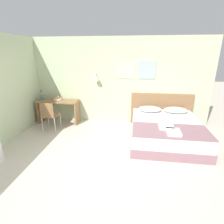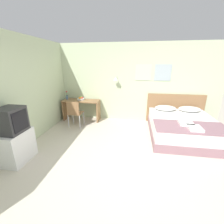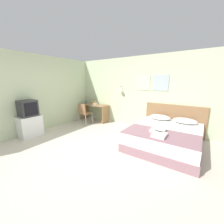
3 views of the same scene
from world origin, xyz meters
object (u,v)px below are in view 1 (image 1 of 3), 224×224
Objects in this scene: throw_blanket at (171,131)px; flower_vase at (42,96)px; desk at (58,107)px; fruit_bowl at (58,99)px; pillow_left at (150,109)px; folded_towel_mid_bed at (174,132)px; pillow_right at (176,110)px; desk_chair at (49,114)px; folded_towel_near_foot at (166,126)px; headboard at (161,109)px; bed at (165,131)px.

flower_vase is at bearing 159.56° from throw_blanket.
flower_vase reaches higher than desk.
fruit_bowl is at bearing 156.51° from throw_blanket.
folded_towel_mid_bed is (0.41, -1.49, -0.02)m from pillow_left.
fruit_bowl is (-3.33, 1.58, 0.21)m from folded_towel_mid_bed.
pillow_right is at bearing 77.17° from folded_towel_mid_bed.
desk is at bearing -64.26° from fruit_bowl.
desk_chair is 2.80× the size of flower_vase.
fruit_bowl reaches higher than folded_towel_near_foot.
pillow_right reaches higher than throw_blanket.
flower_vase reaches higher than headboard.
fruit_bowl reaches higher than bed.
headboard is 3.28m from desk.
pillow_left is at bearing 12.53° from desk_chair.
desk is 0.26m from fruit_bowl.
headboard reaches higher than throw_blanket.
pillow_right is at bearing 63.64° from bed.
headboard reaches higher than bed.
desk_chair is at bearing -169.98° from pillow_right.
pillow_left is at bearing -1.23° from flower_vase.
folded_towel_near_foot and folded_towel_mid_bed have the same top height.
fruit_bowl is (-3.30, -0.22, 0.28)m from headboard.
flower_vase is (-4.19, 0.07, 0.26)m from pillow_right.
folded_towel_mid_bed is 1.14× the size of flower_vase.
pillow_right reaches higher than bed.
desk_chair is at bearing -167.47° from pillow_left.
headboard reaches higher than fruit_bowl.
desk_chair is (-3.18, 0.56, -0.05)m from folded_towel_near_foot.
bed is at bearing 79.81° from folded_towel_near_foot.
pillow_left reaches higher than bed.
fruit_bowl is (-3.30, 1.43, 0.25)m from throw_blanket.
folded_towel_mid_bed is at bearing -74.77° from pillow_left.
folded_towel_near_foot is 3.23m from desk_chair.
folded_towel_mid_bed is 4.16m from flower_vase.
folded_towel_near_foot is 1.06× the size of flower_vase.
pillow_right is at bearing 10.02° from desk_chair.
desk is (-3.27, 1.38, -0.01)m from throw_blanket.
flower_vase is at bearing 157.87° from folded_towel_mid_bed.
folded_towel_mid_bed is 1.37× the size of fruit_bowl.
pillow_left is at bearing 180.00° from pillow_right.
desk_chair is at bearing -163.83° from headboard.
pillow_right is 1.29m from folded_towel_near_foot.
desk_chair reaches higher than pillow_right.
pillow_left is 1.55m from folded_towel_mid_bed.
desk is at bearing 179.47° from pillow_right.
headboard reaches higher than desk_chair.
throw_blanket is 0.17m from folded_towel_near_foot.
headboard is 5.31× the size of folded_towel_mid_bed.
pillow_left reaches higher than throw_blanket.
headboard is 2.82× the size of pillow_left.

